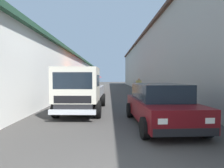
# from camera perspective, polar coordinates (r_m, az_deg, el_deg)

# --- Properties ---
(ground) EXTENTS (90.00, 90.00, 0.00)m
(ground) POSITION_cam_1_polar(r_m,az_deg,el_deg) (16.10, -0.14, -3.78)
(ground) COLOR #3D3A38
(building_left_whitewash) EXTENTS (49.80, 7.50, 4.07)m
(building_left_whitewash) POSITION_cam_1_polar(r_m,az_deg,el_deg) (19.55, -21.98, 3.12)
(building_left_whitewash) COLOR silver
(building_left_whitewash) RESTS_ON ground
(building_right_concrete) EXTENTS (49.80, 7.50, 6.63)m
(building_right_concrete) POSITION_cam_1_polar(r_m,az_deg,el_deg) (19.80, 21.31, 6.83)
(building_right_concrete) COLOR #A39E93
(building_right_concrete) RESTS_ON ground
(fruit_stall_mid_lane) EXTENTS (2.82, 2.82, 2.41)m
(fruit_stall_mid_lane) POSITION_cam_1_polar(r_m,az_deg,el_deg) (15.46, -9.58, 2.97)
(fruit_stall_mid_lane) COLOR #9E9EA3
(fruit_stall_mid_lane) RESTS_ON ground
(fruit_stall_far_right) EXTENTS (2.32, 2.32, 2.22)m
(fruit_stall_far_right) POSITION_cam_1_polar(r_m,az_deg,el_deg) (19.18, -6.59, 2.03)
(fruit_stall_far_right) COLOR #9E9EA3
(fruit_stall_far_right) RESTS_ON ground
(fruit_stall_near_left) EXTENTS (2.18, 2.18, 2.15)m
(fruit_stall_near_left) POSITION_cam_1_polar(r_m,az_deg,el_deg) (22.47, -7.51, 1.81)
(fruit_stall_near_left) COLOR #9E9EA3
(fruit_stall_near_left) RESTS_ON ground
(hatchback_car) EXTENTS (3.98, 2.05, 1.45)m
(hatchback_car) POSITION_cam_1_polar(r_m,az_deg,el_deg) (6.57, 14.89, -6.20)
(hatchback_car) COLOR #600F14
(hatchback_car) RESTS_ON ground
(delivery_truck) EXTENTS (4.98, 2.10, 2.08)m
(delivery_truck) POSITION_cam_1_polar(r_m,az_deg,el_deg) (8.22, -10.06, -2.35)
(delivery_truck) COLOR black
(delivery_truck) RESTS_ON ground
(vendor_by_crates) EXTENTS (0.30, 0.61, 1.54)m
(vendor_by_crates) POSITION_cam_1_polar(r_m,az_deg,el_deg) (19.20, 8.46, -0.19)
(vendor_by_crates) COLOR navy
(vendor_by_crates) RESTS_ON ground
(parked_scooter) EXTENTS (1.69, 0.41, 1.14)m
(parked_scooter) POSITION_cam_1_polar(r_m,az_deg,el_deg) (11.92, 13.58, -3.81)
(parked_scooter) COLOR black
(parked_scooter) RESTS_ON ground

